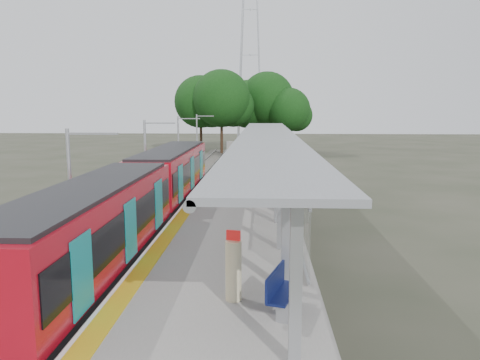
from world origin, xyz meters
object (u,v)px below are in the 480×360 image
train (144,193)px  bench_far (274,163)px  litter_bin (262,180)px  bench_near (280,289)px  bench_mid (288,202)px  info_pillar_far (264,170)px  info_pillar_near (233,270)px

train → bench_far: train is taller
bench_far → litter_bin: (-0.96, -8.77, -0.09)m
train → litter_bin: train is taller
bench_near → bench_mid: bearing=102.9°
train → litter_bin: 9.93m
bench_near → info_pillar_far: info_pillar_far is taller
info_pillar_near → info_pillar_far: size_ratio=1.19×
bench_near → info_pillar_far: bearing=107.9°
info_pillar_near → litter_bin: (0.77, 18.17, -0.34)m
litter_bin → train: bearing=-126.0°
bench_far → info_pillar_far: bearing=-122.9°
bench_near → info_pillar_far: 22.28m
train → bench_mid: bearing=6.3°
bench_mid → bench_far: bearing=107.3°
info_pillar_far → litter_bin: 3.43m
bench_near → litter_bin: size_ratio=1.70×
info_pillar_far → bench_near: bearing=-109.8°
info_pillar_near → litter_bin: bearing=102.0°
bench_mid → litter_bin: (-1.29, 7.24, 0.01)m
bench_far → info_pillar_far: size_ratio=1.04×
info_pillar_far → litter_bin: size_ratio=1.62×
info_pillar_far → info_pillar_near: bearing=-113.0°
litter_bin → info_pillar_near: bearing=-92.4°
train → bench_near: bearing=-59.8°
bench_far → train: bearing=-135.5°
bench_mid → info_pillar_far: (-1.21, 10.66, 0.22)m
train → info_pillar_near: 11.34m
bench_near → info_pillar_near: bearing=168.4°
train → info_pillar_far: (5.91, 11.45, -0.34)m
train → bench_far: bearing=68.0°
info_pillar_far → litter_bin: bearing=-112.1°
train → bench_mid: size_ratio=19.32×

